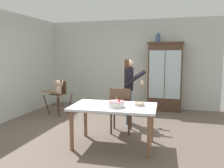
% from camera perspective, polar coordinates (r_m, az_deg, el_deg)
% --- Properties ---
extents(ground_plane, '(6.24, 6.24, 0.00)m').
position_cam_1_polar(ground_plane, '(4.98, -1.64, -11.93)').
color(ground_plane, '#66564C').
extents(wall_back, '(5.32, 0.06, 2.70)m').
position_cam_1_polar(wall_back, '(7.26, 4.55, 5.00)').
color(wall_back, silver).
rests_on(wall_back, ground_plane).
extents(china_cabinet, '(1.01, 0.48, 1.99)m').
position_cam_1_polar(china_cabinet, '(6.89, 12.98, 1.82)').
color(china_cabinet, '#4C3323').
rests_on(china_cabinet, ground_plane).
extents(ceramic_vase, '(0.13, 0.13, 0.27)m').
position_cam_1_polar(ceramic_vase, '(6.90, 11.33, 11.10)').
color(ceramic_vase, '#3D567F').
rests_on(ceramic_vase, china_cabinet).
extents(high_chair_with_toddler, '(0.69, 0.78, 0.95)m').
position_cam_1_polar(high_chair_with_toddler, '(6.46, -13.23, -1.68)').
color(high_chair_with_toddler, '#4C3323').
rests_on(high_chair_with_toddler, ground_plane).
extents(adult_person, '(0.55, 0.54, 1.53)m').
position_cam_1_polar(adult_person, '(5.41, 4.33, 0.15)').
color(adult_person, '#33425B').
rests_on(adult_person, ground_plane).
extents(dining_table, '(1.54, 0.96, 0.74)m').
position_cam_1_polar(dining_table, '(4.14, 0.39, -6.65)').
color(dining_table, silver).
rests_on(dining_table, ground_plane).
extents(birthday_cake, '(0.28, 0.28, 0.19)m').
position_cam_1_polar(birthday_cake, '(3.99, 1.02, -4.98)').
color(birthday_cake, white).
rests_on(birthday_cake, dining_table).
extents(serving_bowl, '(0.18, 0.18, 0.05)m').
position_cam_1_polar(serving_bowl, '(4.13, 6.82, -4.97)').
color(serving_bowl, '#C6AD93').
rests_on(serving_bowl, dining_table).
extents(dining_chair_far_side, '(0.48, 0.48, 0.96)m').
position_cam_1_polar(dining_chair_far_side, '(4.79, 2.15, -5.80)').
color(dining_chair_far_side, '#4C3323').
rests_on(dining_chair_far_side, ground_plane).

